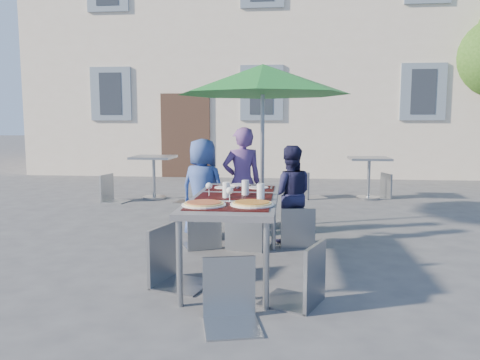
# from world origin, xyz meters

# --- Properties ---
(ground) EXTENTS (90.00, 90.00, 0.00)m
(ground) POSITION_xyz_m (0.00, 0.00, 0.00)
(ground) COLOR #414143
(ground) RESTS_ON ground
(building) EXTENTS (13.60, 8.20, 11.10)m
(building) POSITION_xyz_m (-0.00, 11.50, 4.85)
(building) COLOR beige
(building) RESTS_ON ground
(dining_table) EXTENTS (0.80, 1.85, 0.76)m
(dining_table) POSITION_xyz_m (0.21, -0.30, 0.70)
(dining_table) COLOR #414146
(dining_table) RESTS_ON ground
(pizza_near_left) EXTENTS (0.38, 0.38, 0.03)m
(pizza_near_left) POSITION_xyz_m (0.01, -0.83, 0.77)
(pizza_near_left) COLOR white
(pizza_near_left) RESTS_ON dining_table
(pizza_near_right) EXTENTS (0.37, 0.37, 0.03)m
(pizza_near_right) POSITION_xyz_m (0.41, -0.78, 0.77)
(pizza_near_right) COLOR white
(pizza_near_right) RESTS_ON dining_table
(glassware) EXTENTS (0.57, 0.44, 0.15)m
(glassware) POSITION_xyz_m (0.26, -0.39, 0.83)
(glassware) COLOR silver
(glassware) RESTS_ON dining_table
(place_settings) EXTENTS (0.62, 0.44, 0.01)m
(place_settings) POSITION_xyz_m (0.21, 0.33, 0.76)
(place_settings) COLOR white
(place_settings) RESTS_ON dining_table
(child_0) EXTENTS (0.71, 0.58, 1.25)m
(child_0) POSITION_xyz_m (-0.35, 1.06, 0.63)
(child_0) COLOR #324A8C
(child_0) RESTS_ON ground
(child_1) EXTENTS (0.59, 0.49, 1.39)m
(child_1) POSITION_xyz_m (0.13, 1.20, 0.70)
(child_1) COLOR #5E3C7C
(child_1) RESTS_ON ground
(child_2) EXTENTS (0.60, 0.38, 1.18)m
(child_2) POSITION_xyz_m (0.73, 0.91, 0.59)
(child_2) COLOR #191937
(child_2) RESTS_ON ground
(chair_0) EXTENTS (0.53, 0.53, 0.90)m
(chair_0) POSITION_xyz_m (-0.26, 0.56, 0.52)
(chair_0) COLOR gray
(chair_0) RESTS_ON ground
(chair_1) EXTENTS (0.53, 0.53, 1.00)m
(chair_1) POSITION_xyz_m (0.24, 0.56, 0.59)
(chair_1) COLOR #92989D
(chair_1) RESTS_ON ground
(chair_2) EXTENTS (0.45, 0.45, 0.90)m
(chair_2) POSITION_xyz_m (0.82, 0.74, 0.52)
(chair_2) COLOR gray
(chair_2) RESTS_ON ground
(chair_3) EXTENTS (0.55, 0.55, 1.00)m
(chair_3) POSITION_xyz_m (-0.31, -0.68, 0.59)
(chair_3) COLOR gray
(chair_3) RESTS_ON ground
(chair_4) EXTENTS (0.56, 0.56, 0.96)m
(chair_4) POSITION_xyz_m (0.84, -1.03, 0.56)
(chair_4) COLOR gray
(chair_4) RESTS_ON ground
(chair_5) EXTENTS (0.48, 0.48, 0.89)m
(chair_5) POSITION_xyz_m (0.31, -1.43, 0.52)
(chair_5) COLOR gray
(chair_5) RESTS_ON ground
(patio_umbrella) EXTENTS (2.36, 2.36, 2.23)m
(patio_umbrella) POSITION_xyz_m (0.35, 1.75, 2.00)
(patio_umbrella) COLOR #96999D
(patio_umbrella) RESTS_ON ground
(cafe_table_0) EXTENTS (0.76, 0.76, 0.82)m
(cafe_table_0) POSITION_xyz_m (-1.83, 3.95, 0.58)
(cafe_table_0) COLOR #96999D
(cafe_table_0) RESTS_ON ground
(bg_chair_l_0) EXTENTS (0.50, 0.49, 0.95)m
(bg_chair_l_0) POSITION_xyz_m (-2.52, 3.54, 0.56)
(bg_chair_l_0) COLOR #8F959A
(bg_chair_l_0) RESTS_ON ground
(bg_chair_r_0) EXTENTS (0.48, 0.47, 0.92)m
(bg_chair_r_0) POSITION_xyz_m (-1.03, 3.59, 0.54)
(bg_chair_r_0) COLOR gray
(bg_chair_r_0) RESTS_ON ground
(cafe_table_1) EXTENTS (0.74, 0.74, 0.79)m
(cafe_table_1) POSITION_xyz_m (2.23, 4.34, 0.56)
(cafe_table_1) COLOR #96999D
(cafe_table_1) RESTS_ON ground
(bg_chair_l_1) EXTENTS (0.58, 0.58, 0.98)m
(bg_chair_l_1) POSITION_xyz_m (1.10, 4.33, 0.58)
(bg_chair_l_1) COLOR gray
(bg_chair_l_1) RESTS_ON ground
(bg_chair_r_1) EXTENTS (0.51, 0.51, 0.91)m
(bg_chair_r_1) POSITION_xyz_m (2.50, 4.48, 0.53)
(bg_chair_r_1) COLOR gray
(bg_chair_r_1) RESTS_ON ground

